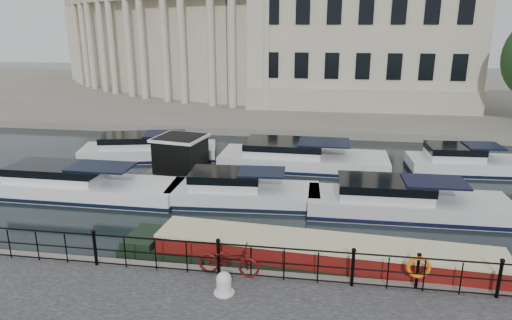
{
  "coord_description": "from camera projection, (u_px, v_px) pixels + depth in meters",
  "views": [
    {
      "loc": [
        3.02,
        -14.34,
        7.9
      ],
      "look_at": [
        0.5,
        2.0,
        3.0
      ],
      "focal_mm": 32.0,
      "sensor_mm": 36.0,
      "label": 1
    }
  ],
  "objects": [
    {
      "name": "bicycle",
      "position": [
        228.0,
        260.0,
        13.84
      ],
      "size": [
        1.97,
        0.8,
        1.01
      ],
      "primitive_type": "imported",
      "rotation": [
        0.0,
        0.0,
        1.5
      ],
      "color": "#4F0E0E",
      "rests_on": "near_quay"
    },
    {
      "name": "civic_building",
      "position": [
        290.0,
        34.0,
        47.3
      ],
      "size": [
        53.55,
        31.84,
        16.85
      ],
      "color": "#ADA38C",
      "rests_on": "far_bank"
    },
    {
      "name": "ground_plane",
      "position": [
        234.0,
        256.0,
        16.27
      ],
      "size": [
        160.0,
        160.0,
        0.0
      ],
      "primitive_type": "plane",
      "color": "black",
      "rests_on": "ground"
    },
    {
      "name": "railing",
      "position": [
        218.0,
        256.0,
        13.8
      ],
      "size": [
        24.14,
        0.14,
        1.22
      ],
      "color": "black",
      "rests_on": "near_quay"
    },
    {
      "name": "life_ring_post",
      "position": [
        418.0,
        268.0,
        13.01
      ],
      "size": [
        0.68,
        0.19,
        1.11
      ],
      "color": "black",
      "rests_on": "near_quay"
    },
    {
      "name": "far_bank",
      "position": [
        300.0,
        93.0,
        53.15
      ],
      "size": [
        120.0,
        42.0,
        0.55
      ],
      "primitive_type": "cube",
      "color": "#6B665B",
      "rests_on": "ground_plane"
    },
    {
      "name": "cabin_cruisers",
      "position": [
        261.0,
        175.0,
        23.85
      ],
      "size": [
        27.39,
        10.31,
        1.99
      ],
      "color": "white",
      "rests_on": "ground_plane"
    },
    {
      "name": "narrowboat",
      "position": [
        324.0,
        264.0,
        14.98
      ],
      "size": [
        14.08,
        2.84,
        1.52
      ],
      "rotation": [
        0.0,
        0.0,
        -0.07
      ],
      "color": "black",
      "rests_on": "ground_plane"
    },
    {
      "name": "mooring_bollard",
      "position": [
        224.0,
        283.0,
        12.93
      ],
      "size": [
        0.59,
        0.59,
        0.67
      ],
      "color": "silver",
      "rests_on": "near_quay"
    },
    {
      "name": "harbour_hut",
      "position": [
        181.0,
        157.0,
        24.96
      ],
      "size": [
        3.89,
        3.42,
        2.23
      ],
      "rotation": [
        0.0,
        0.0,
        -0.17
      ],
      "color": "#6B665B",
      "rests_on": "ground_plane"
    }
  ]
}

